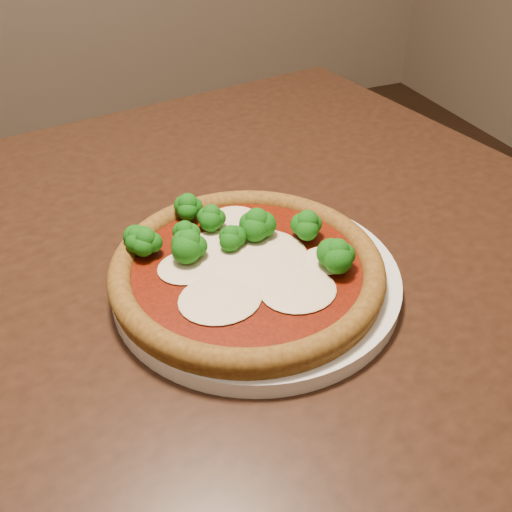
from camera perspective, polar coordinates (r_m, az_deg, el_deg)
name	(u,v)px	position (r m, az deg, el deg)	size (l,w,h in m)	color
dining_table	(185,325)	(0.72, -7.08, -6.86)	(1.20, 1.04, 0.75)	black
plate	(256,279)	(0.61, 0.00, -2.30)	(0.31, 0.31, 0.02)	silver
pizza	(244,263)	(0.60, -1.16, -0.70)	(0.29, 0.29, 0.06)	brown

